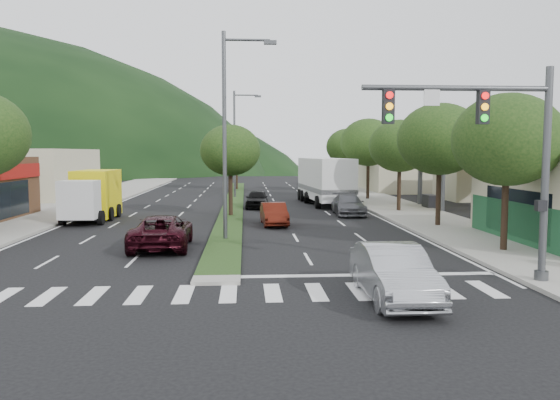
{
  "coord_description": "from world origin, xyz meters",
  "views": [
    {
      "loc": [
        0.98,
        -18.4,
        4.3
      ],
      "look_at": [
        2.81,
        10.21,
        1.79
      ],
      "focal_mm": 35.0,
      "sensor_mm": 36.0,
      "label": 1
    }
  ],
  "objects": [
    {
      "name": "tree_r_a",
      "position": [
        12.0,
        4.0,
        4.82
      ],
      "size": [
        4.6,
        4.6,
        6.63
      ],
      "color": "black",
      "rests_on": "sidewalk_right"
    },
    {
      "name": "sedan_silver",
      "position": [
        5.29,
        -3.0,
        0.8
      ],
      "size": [
        1.7,
        4.84,
        1.59
      ],
      "primitive_type": "imported",
      "rotation": [
        0.0,
        0.0,
        0.0
      ],
      "color": "#A5A7AC",
      "rests_on": "ground"
    },
    {
      "name": "car_queue_c",
      "position": [
        2.67,
        13.64,
        0.66
      ],
      "size": [
        1.59,
        4.06,
        1.32
      ],
      "primitive_type": "imported",
      "rotation": [
        0.0,
        0.0,
        0.05
      ],
      "color": "#52170D",
      "rests_on": "ground"
    },
    {
      "name": "car_queue_d",
      "position": [
        7.3,
        28.64,
        0.74
      ],
      "size": [
        2.91,
        5.54,
        1.49
      ],
      "primitive_type": "imported",
      "rotation": [
        0.0,
        0.0,
        -0.08
      ],
      "color": "black",
      "rests_on": "ground"
    },
    {
      "name": "sidewalk_right",
      "position": [
        12.5,
        25.0,
        0.07
      ],
      "size": [
        5.0,
        90.0,
        0.15
      ],
      "primitive_type": "cube",
      "color": "gray",
      "rests_on": "ground"
    },
    {
      "name": "bldg_left_far",
      "position": [
        -19.0,
        34.0,
        2.3
      ],
      "size": [
        9.0,
        14.0,
        4.6
      ],
      "primitive_type": "cube",
      "color": "#BDB796",
      "rests_on": "ground"
    },
    {
      "name": "crosswalk",
      "position": [
        0.0,
        -2.0,
        0.01
      ],
      "size": [
        19.0,
        2.2,
        0.01
      ],
      "primitive_type": "cube",
      "color": "silver",
      "rests_on": "ground"
    },
    {
      "name": "tree_r_d",
      "position": [
        12.0,
        30.0,
        5.18
      ],
      "size": [
        5.0,
        5.0,
        7.17
      ],
      "color": "black",
      "rests_on": "sidewalk_right"
    },
    {
      "name": "streetlight_mid",
      "position": [
        0.21,
        33.0,
        5.58
      ],
      "size": [
        2.6,
        0.25,
        10.0
      ],
      "color": "#47494C",
      "rests_on": "ground"
    },
    {
      "name": "suv_maroon",
      "position": [
        -2.77,
        6.17,
        0.75
      ],
      "size": [
        2.66,
        5.48,
        1.5
      ],
      "primitive_type": "imported",
      "rotation": [
        0.0,
        0.0,
        3.17
      ],
      "color": "black",
      "rests_on": "ground"
    },
    {
      "name": "motorhome",
      "position": [
        7.61,
        26.58,
        2.03
      ],
      "size": [
        3.82,
        10.12,
        3.8
      ],
      "rotation": [
        0.0,
        0.0,
        0.08
      ],
      "color": "silver",
      "rests_on": "ground"
    },
    {
      "name": "median",
      "position": [
        0.0,
        28.0,
        0.06
      ],
      "size": [
        1.6,
        56.0,
        0.12
      ],
      "primitive_type": "cube",
      "color": "#1C3312",
      "rests_on": "ground"
    },
    {
      "name": "streetlight_near",
      "position": [
        0.21,
        8.0,
        5.58
      ],
      "size": [
        2.6,
        0.25,
        10.0
      ],
      "color": "#47494C",
      "rests_on": "ground"
    },
    {
      "name": "tree_r_e",
      "position": [
        12.0,
        40.0,
        4.89
      ],
      "size": [
        4.6,
        4.6,
        6.71
      ],
      "color": "black",
      "rests_on": "sidewalk_right"
    },
    {
      "name": "bldg_right_far",
      "position": [
        19.5,
        44.0,
        2.6
      ],
      "size": [
        10.0,
        16.0,
        5.2
      ],
      "primitive_type": "cube",
      "color": "#BDB796",
      "rests_on": "ground"
    },
    {
      "name": "ground",
      "position": [
        0.0,
        0.0,
        0.0
      ],
      "size": [
        160.0,
        160.0,
        0.0
      ],
      "primitive_type": "plane",
      "color": "black",
      "rests_on": "ground"
    },
    {
      "name": "sidewalk_left",
      "position": [
        -13.0,
        25.0,
        0.07
      ],
      "size": [
        6.0,
        90.0,
        0.15
      ],
      "primitive_type": "cube",
      "color": "gray",
      "rests_on": "ground"
    },
    {
      "name": "car_queue_a",
      "position": [
        1.88,
        23.64,
        0.7
      ],
      "size": [
        1.93,
        4.22,
        1.4
      ],
      "primitive_type": "imported",
      "rotation": [
        0.0,
        0.0,
        -0.07
      ],
      "color": "black",
      "rests_on": "ground"
    },
    {
      "name": "tree_r_c",
      "position": [
        12.0,
        20.0,
        4.75
      ],
      "size": [
        4.4,
        4.4,
        6.48
      ],
      "color": "black",
      "rests_on": "sidewalk_right"
    },
    {
      "name": "tree_med_near",
      "position": [
        0.0,
        18.0,
        4.43
      ],
      "size": [
        4.0,
        4.0,
        6.02
      ],
      "color": "black",
      "rests_on": "median"
    },
    {
      "name": "tree_med_far",
      "position": [
        0.0,
        44.0,
        5.01
      ],
      "size": [
        4.8,
        4.8,
        6.94
      ],
      "color": "black",
      "rests_on": "median"
    },
    {
      "name": "car_queue_b",
      "position": [
        8.08,
        18.64,
        0.71
      ],
      "size": [
        2.13,
        4.92,
        1.41
      ],
      "primitive_type": "imported",
      "rotation": [
        0.0,
        0.0,
        -0.03
      ],
      "color": "#54555A",
      "rests_on": "ground"
    },
    {
      "name": "tree_r_b",
      "position": [
        12.0,
        12.0,
        5.04
      ],
      "size": [
        4.8,
        4.8,
        6.94
      ],
      "color": "black",
      "rests_on": "sidewalk_right"
    },
    {
      "name": "traffic_signal",
      "position": [
        9.03,
        -1.54,
        4.65
      ],
      "size": [
        6.12,
        0.4,
        7.0
      ],
      "color": "#47494C",
      "rests_on": "ground"
    },
    {
      "name": "box_truck",
      "position": [
        -8.63,
        16.67,
        1.49
      ],
      "size": [
        2.61,
        6.43,
        3.15
      ],
      "rotation": [
        0.0,
        0.0,
        3.12
      ],
      "color": "silver",
      "rests_on": "ground"
    },
    {
      "name": "gas_canopy",
      "position": [
        19.0,
        22.0,
        4.65
      ],
      "size": [
        12.2,
        8.2,
        5.25
      ],
      "color": "silver",
      "rests_on": "ground"
    }
  ]
}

